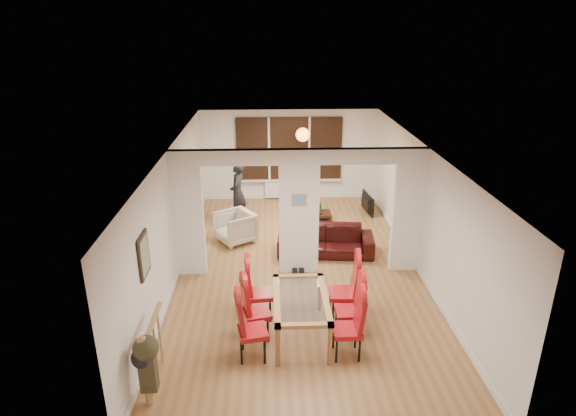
{
  "coord_description": "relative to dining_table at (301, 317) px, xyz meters",
  "views": [
    {
      "loc": [
        -0.59,
        -8.92,
        4.83
      ],
      "look_at": [
        -0.19,
        0.6,
        1.17
      ],
      "focal_mm": 30.0,
      "sensor_mm": 36.0,
      "label": 1
    }
  ],
  "objects": [
    {
      "name": "shoes",
      "position": [
        0.09,
        2.05,
        -0.31
      ],
      "size": [
        0.24,
        0.26,
        0.1
      ],
      "primitive_type": null,
      "color": "black",
      "rests_on": "floor"
    },
    {
      "name": "dining_table",
      "position": [
        0.0,
        0.0,
        0.0
      ],
      "size": [
        0.88,
        1.56,
        0.73
      ],
      "primitive_type": null,
      "color": "olive",
      "rests_on": "floor"
    },
    {
      "name": "dining_chair_la",
      "position": [
        -0.76,
        -0.5,
        0.17
      ],
      "size": [
        0.5,
        0.5,
        1.07
      ],
      "primitive_type": null,
      "rotation": [
        0.0,
        0.0,
        0.2
      ],
      "color": "maroon",
      "rests_on": "floor"
    },
    {
      "name": "television",
      "position": [
        2.11,
        5.48,
        -0.1
      ],
      "size": [
        0.91,
        0.23,
        0.52
      ],
      "primitive_type": "imported",
      "rotation": [
        0.0,
        0.0,
        1.69
      ],
      "color": "black",
      "rests_on": "floor"
    },
    {
      "name": "radiator",
      "position": [
        0.11,
        6.66,
        -0.07
      ],
      "size": [
        1.4,
        0.08,
        0.5
      ],
      "primitive_type": "cube",
      "color": "white",
      "rests_on": "floor"
    },
    {
      "name": "armchair",
      "position": [
        -1.29,
        3.74,
        0.0
      ],
      "size": [
        1.09,
        1.1,
        0.73
      ],
      "primitive_type": "imported",
      "rotation": [
        0.0,
        0.0,
        -1.0
      ],
      "color": "#BAAF9E",
      "rests_on": "floor"
    },
    {
      "name": "dining_chair_ra",
      "position": [
        0.67,
        -0.52,
        0.17
      ],
      "size": [
        0.43,
        0.43,
        1.07
      ],
      "primitive_type": null,
      "rotation": [
        0.0,
        0.0,
        0.01
      ],
      "color": "maroon",
      "rests_on": "floor"
    },
    {
      "name": "wall_poster",
      "position": [
        -2.36,
        -0.14,
        1.23
      ],
      "size": [
        0.04,
        0.52,
        0.67
      ],
      "primitive_type": "cube",
      "color": "gray",
      "rests_on": "room_walls"
    },
    {
      "name": "pillar_photo",
      "position": [
        0.11,
        2.16,
        1.23
      ],
      "size": [
        0.3,
        0.03,
        0.25
      ],
      "primitive_type": "cube",
      "color": "#4C8CD8",
      "rests_on": "divider_wall"
    },
    {
      "name": "bottle",
      "position": [
        0.83,
        4.94,
        0.0
      ],
      "size": [
        0.07,
        0.07,
        0.27
      ],
      "primitive_type": "cylinder",
      "color": "#143F19",
      "rests_on": "coffee_table"
    },
    {
      "name": "coffee_table",
      "position": [
        0.61,
        4.94,
        -0.25
      ],
      "size": [
        1.1,
        0.75,
        0.23
      ],
      "primitive_type": null,
      "rotation": [
        0.0,
        0.0,
        -0.27
      ],
      "color": "black",
      "rests_on": "floor"
    },
    {
      "name": "floor",
      "position": [
        0.11,
        2.26,
        -0.37
      ],
      "size": [
        5.0,
        9.0,
        0.01
      ],
      "primitive_type": "cube",
      "color": "olive",
      "rests_on": "ground"
    },
    {
      "name": "bay_window_blinds",
      "position": [
        0.11,
        6.7,
        1.13
      ],
      "size": [
        3.0,
        0.08,
        1.8
      ],
      "primitive_type": "cube",
      "color": "black",
      "rests_on": "room_walls"
    },
    {
      "name": "stair_newel",
      "position": [
        -2.14,
        -0.94,
        0.18
      ],
      "size": [
        0.4,
        1.2,
        1.1
      ],
      "primitive_type": null,
      "color": "#A2784A",
      "rests_on": "floor"
    },
    {
      "name": "dining_chair_lb",
      "position": [
        -0.71,
        0.02,
        0.15
      ],
      "size": [
        0.51,
        0.51,
        1.04
      ],
      "primitive_type": null,
      "rotation": [
        0.0,
        0.0,
        0.26
      ],
      "color": "maroon",
      "rests_on": "floor"
    },
    {
      "name": "dining_chair_rc",
      "position": [
        0.76,
        0.48,
        0.21
      ],
      "size": [
        0.49,
        0.49,
        1.16
      ],
      "primitive_type": null,
      "rotation": [
        0.0,
        0.0,
        -0.06
      ],
      "color": "maroon",
      "rests_on": "floor"
    },
    {
      "name": "sofa",
      "position": [
        0.76,
        3.05,
        -0.06
      ],
      "size": [
        2.19,
        1.03,
        0.62
      ],
      "primitive_type": "imported",
      "rotation": [
        0.0,
        0.0,
        -0.1
      ],
      "color": "black",
      "rests_on": "floor"
    },
    {
      "name": "room_walls",
      "position": [
        0.11,
        2.26,
        0.93
      ],
      "size": [
        5.0,
        9.0,
        2.6
      ],
      "primitive_type": null,
      "color": "silver",
      "rests_on": "floor"
    },
    {
      "name": "dining_chair_rb",
      "position": [
        0.78,
        -0.0,
        0.15
      ],
      "size": [
        0.43,
        0.43,
        1.03
      ],
      "primitive_type": null,
      "rotation": [
        0.0,
        0.0,
        0.03
      ],
      "color": "maroon",
      "rests_on": "floor"
    },
    {
      "name": "person",
      "position": [
        -1.28,
        4.92,
        0.45
      ],
      "size": [
        0.63,
        0.45,
        1.62
      ],
      "primitive_type": "imported",
      "rotation": [
        0.0,
        0.0,
        -1.68
      ],
      "color": "black",
      "rests_on": "floor"
    },
    {
      "name": "divider_wall",
      "position": [
        0.11,
        2.26,
        0.93
      ],
      "size": [
        5.0,
        0.18,
        2.6
      ],
      "primitive_type": "cube",
      "color": "white",
      "rests_on": "floor"
    },
    {
      "name": "dining_chair_lc",
      "position": [
        -0.67,
        0.59,
        0.17
      ],
      "size": [
        0.47,
        0.47,
        1.07
      ],
      "primitive_type": null,
      "rotation": [
        0.0,
        0.0,
        0.1
      ],
      "color": "maroon",
      "rests_on": "floor"
    },
    {
      "name": "pendant_light",
      "position": [
        0.41,
        5.56,
        1.78
      ],
      "size": [
        0.36,
        0.36,
        0.36
      ],
      "primitive_type": "sphere",
      "color": "orange",
      "rests_on": "room_walls"
    },
    {
      "name": "bowl",
      "position": [
        0.75,
        4.85,
        -0.11
      ],
      "size": [
        0.22,
        0.22,
        0.05
      ],
      "primitive_type": "imported",
      "color": "black",
      "rests_on": "coffee_table"
    }
  ]
}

